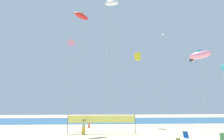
{
  "coord_description": "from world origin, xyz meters",
  "views": [
    {
      "loc": [
        -2.3,
        -14.69,
        3.31
      ],
      "look_at": [
        -0.68,
        9.5,
        8.25
      ],
      "focal_mm": 28.72,
      "sensor_mm": 36.0,
      "label": 1
    }
  ],
  "objects_px": {
    "trash_barrel": "(223,138)",
    "beach_handbag": "(178,140)",
    "beachgoer_mustard_shirt": "(89,122)",
    "kite_white_inflatable": "(111,3)",
    "kite_cyan_delta": "(222,68)",
    "kite_black_tube": "(192,59)",
    "kite_red_inflatable": "(81,16)",
    "volleyball_net": "(102,120)",
    "folding_beach_chair": "(186,136)",
    "beachgoer_sage_shirt": "(84,126)",
    "kite_pink_delta": "(71,43)",
    "kite_orange_diamond": "(117,1)",
    "kite_pink_inflatable": "(200,55)",
    "kite_yellow_box": "(138,57)",
    "kite_white_diamond": "(163,36)"
  },
  "relations": [
    {
      "from": "kite_yellow_box",
      "to": "kite_white_inflatable",
      "type": "bearing_deg",
      "value": -121.8
    },
    {
      "from": "kite_black_tube",
      "to": "kite_cyan_delta",
      "type": "bearing_deg",
      "value": -56.61
    },
    {
      "from": "beachgoer_sage_shirt",
      "to": "kite_cyan_delta",
      "type": "height_order",
      "value": "kite_cyan_delta"
    },
    {
      "from": "kite_white_inflatable",
      "to": "kite_red_inflatable",
      "type": "bearing_deg",
      "value": 136.8
    },
    {
      "from": "kite_cyan_delta",
      "to": "kite_black_tube",
      "type": "height_order",
      "value": "kite_black_tube"
    },
    {
      "from": "beachgoer_mustard_shirt",
      "to": "kite_cyan_delta",
      "type": "distance_m",
      "value": 20.2
    },
    {
      "from": "beach_handbag",
      "to": "kite_cyan_delta",
      "type": "distance_m",
      "value": 10.94
    },
    {
      "from": "beach_handbag",
      "to": "kite_yellow_box",
      "type": "bearing_deg",
      "value": 91.76
    },
    {
      "from": "kite_black_tube",
      "to": "kite_pink_inflatable",
      "type": "distance_m",
      "value": 3.53
    },
    {
      "from": "trash_barrel",
      "to": "beach_handbag",
      "type": "bearing_deg",
      "value": 161.04
    },
    {
      "from": "trash_barrel",
      "to": "volleyball_net",
      "type": "height_order",
      "value": "volleyball_net"
    },
    {
      "from": "kite_orange_diamond",
      "to": "kite_red_inflatable",
      "type": "xyz_separation_m",
      "value": [
        -5.89,
        1.33,
        -2.29
      ]
    },
    {
      "from": "kite_pink_delta",
      "to": "kite_white_inflatable",
      "type": "xyz_separation_m",
      "value": [
        6.74,
        -6.95,
        3.8
      ]
    },
    {
      "from": "folding_beach_chair",
      "to": "kite_white_inflatable",
      "type": "bearing_deg",
      "value": 175.91
    },
    {
      "from": "folding_beach_chair",
      "to": "kite_orange_diamond",
      "type": "distance_m",
      "value": 22.88
    },
    {
      "from": "volleyball_net",
      "to": "kite_red_inflatable",
      "type": "distance_m",
      "value": 17.71
    },
    {
      "from": "kite_pink_delta",
      "to": "kite_white_inflatable",
      "type": "distance_m",
      "value": 10.4
    },
    {
      "from": "kite_orange_diamond",
      "to": "kite_pink_inflatable",
      "type": "xyz_separation_m",
      "value": [
        9.41,
        -6.87,
        -11.26
      ]
    },
    {
      "from": "trash_barrel",
      "to": "kite_white_diamond",
      "type": "distance_m",
      "value": 23.64
    },
    {
      "from": "kite_yellow_box",
      "to": "kite_white_diamond",
      "type": "distance_m",
      "value": 7.08
    },
    {
      "from": "kite_yellow_box",
      "to": "kite_pink_inflatable",
      "type": "distance_m",
      "value": 14.03
    },
    {
      "from": "trash_barrel",
      "to": "kite_orange_diamond",
      "type": "height_order",
      "value": "kite_orange_diamond"
    },
    {
      "from": "volleyball_net",
      "to": "kite_cyan_delta",
      "type": "bearing_deg",
      "value": -12.27
    },
    {
      "from": "kite_black_tube",
      "to": "kite_red_inflatable",
      "type": "xyz_separation_m",
      "value": [
        -16.19,
        4.81,
        8.53
      ]
    },
    {
      "from": "beachgoer_mustard_shirt",
      "to": "trash_barrel",
      "type": "distance_m",
      "value": 18.46
    },
    {
      "from": "volleyball_net",
      "to": "kite_white_inflatable",
      "type": "relative_size",
      "value": 0.46
    },
    {
      "from": "kite_pink_delta",
      "to": "kite_red_inflatable",
      "type": "relative_size",
      "value": 0.79
    },
    {
      "from": "beachgoer_mustard_shirt",
      "to": "kite_pink_delta",
      "type": "distance_m",
      "value": 14.0
    },
    {
      "from": "volleyball_net",
      "to": "kite_black_tube",
      "type": "distance_m",
      "value": 15.0
    },
    {
      "from": "beachgoer_mustard_shirt",
      "to": "kite_black_tube",
      "type": "bearing_deg",
      "value": 28.85
    },
    {
      "from": "trash_barrel",
      "to": "kite_pink_delta",
      "type": "height_order",
      "value": "kite_pink_delta"
    },
    {
      "from": "kite_red_inflatable",
      "to": "kite_black_tube",
      "type": "bearing_deg",
      "value": -16.54
    },
    {
      "from": "folding_beach_chair",
      "to": "kite_pink_delta",
      "type": "xyz_separation_m",
      "value": [
        -13.72,
        12.77,
        13.88
      ]
    },
    {
      "from": "folding_beach_chair",
      "to": "kite_yellow_box",
      "type": "xyz_separation_m",
      "value": [
        -1.34,
        14.9,
        12.22
      ]
    },
    {
      "from": "kite_cyan_delta",
      "to": "kite_black_tube",
      "type": "xyz_separation_m",
      "value": [
        -1.97,
        2.99,
        1.88
      ]
    },
    {
      "from": "kite_black_tube",
      "to": "kite_yellow_box",
      "type": "bearing_deg",
      "value": 121.44
    },
    {
      "from": "beach_handbag",
      "to": "kite_white_diamond",
      "type": "distance_m",
      "value": 23.49
    },
    {
      "from": "kite_red_inflatable",
      "to": "kite_yellow_box",
      "type": "bearing_deg",
      "value": 23.49
    },
    {
      "from": "kite_cyan_delta",
      "to": "kite_pink_delta",
      "type": "bearing_deg",
      "value": 153.03
    },
    {
      "from": "kite_cyan_delta",
      "to": "kite_black_tube",
      "type": "bearing_deg",
      "value": 123.39
    },
    {
      "from": "folding_beach_chair",
      "to": "beachgoer_sage_shirt",
      "type": "bearing_deg",
      "value": -170.03
    },
    {
      "from": "kite_black_tube",
      "to": "kite_white_inflatable",
      "type": "xyz_separation_m",
      "value": [
        -11.36,
        0.27,
        8.32
      ]
    },
    {
      "from": "trash_barrel",
      "to": "beach_handbag",
      "type": "xyz_separation_m",
      "value": [
        -3.72,
        1.28,
        -0.31
      ]
    },
    {
      "from": "beachgoer_sage_shirt",
      "to": "beach_handbag",
      "type": "distance_m",
      "value": 10.82
    },
    {
      "from": "beachgoer_sage_shirt",
      "to": "trash_barrel",
      "type": "height_order",
      "value": "beachgoer_sage_shirt"
    },
    {
      "from": "kite_pink_delta",
      "to": "kite_black_tube",
      "type": "relative_size",
      "value": 1.49
    },
    {
      "from": "kite_yellow_box",
      "to": "kite_red_inflatable",
      "type": "height_order",
      "value": "kite_red_inflatable"
    },
    {
      "from": "kite_white_diamond",
      "to": "kite_white_inflatable",
      "type": "distance_m",
      "value": 14.61
    },
    {
      "from": "beachgoer_mustard_shirt",
      "to": "beach_handbag",
      "type": "height_order",
      "value": "beachgoer_mustard_shirt"
    },
    {
      "from": "beachgoer_mustard_shirt",
      "to": "kite_white_inflatable",
      "type": "height_order",
      "value": "kite_white_inflatable"
    }
  ]
}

